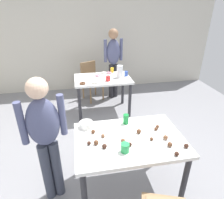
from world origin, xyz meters
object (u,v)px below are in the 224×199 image
Objects in this scene: dining_table_far at (103,83)px; mixing_bowl at (86,125)px; dining_table_near at (129,145)px; soda_can at (126,119)px; person_adult_far at (113,58)px; chair_far_table at (91,78)px; pitcher_far at (120,71)px; person_girl_near at (45,133)px.

mixing_bowl is at bearing -104.67° from dining_table_far.
soda_can reaches higher than dining_table_near.
dining_table_far is 0.84m from person_adult_far.
dining_table_near is 0.55m from mixing_bowl.
soda_can is at bearing -84.34° from chair_far_table.
dining_table_near is 0.74× the size of person_adult_far.
chair_far_table is at bearing 84.01° from mixing_bowl.
soda_can is 0.51× the size of pitcher_far.
dining_table_near is 0.33m from soda_can.
dining_table_near is 9.67× the size of soda_can.
dining_table_near is at bearing -33.71° from mixing_bowl.
chair_far_table is at bearing 75.50° from person_girl_near.
chair_far_table is at bearing 125.47° from pitcher_far.
soda_can reaches higher than chair_far_table.
mixing_bowl is 1.79m from pitcher_far.
soda_can is at bearing 83.46° from dining_table_near.
dining_table_near is at bearing -85.67° from chair_far_table.
soda_can is (0.90, 0.23, -0.08)m from person_girl_near.
person_girl_near is at bearing -122.57° from pitcher_far.
person_girl_near is 2.21m from pitcher_far.
dining_table_near is 1.94m from dining_table_far.
person_adult_far is at bearing 65.01° from person_girl_near.
dining_table_far is 0.69× the size of person_adult_far.
person_adult_far reaches higher than mixing_bowl.
dining_table_far is at bearing 65.62° from person_girl_near.
dining_table_near is 0.79× the size of person_girl_near.
pitcher_far is (0.29, 1.63, 0.06)m from soda_can.
dining_table_far is 6.81× the size of mixing_bowl.
person_girl_near reaches higher than dining_table_near.
dining_table_far is 8.94× the size of soda_can.
dining_table_far is at bearing 91.77° from soda_can.
dining_table_near and dining_table_far have the same top height.
dining_table_near is 2.66m from chair_far_table.
chair_far_table is (-0.18, 0.71, -0.14)m from dining_table_far.
mixing_bowl reaches higher than dining_table_far.
person_girl_near is 0.94× the size of person_adult_far.
soda_can is at bearing -1.07° from mixing_bowl.
person_girl_near is 0.94m from soda_can.
soda_can is at bearing 14.48° from person_girl_near.
chair_far_table is at bearing 95.66° from soda_can.
soda_can reaches higher than mixing_bowl.
pitcher_far is (1.19, 1.86, -0.02)m from person_girl_near.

